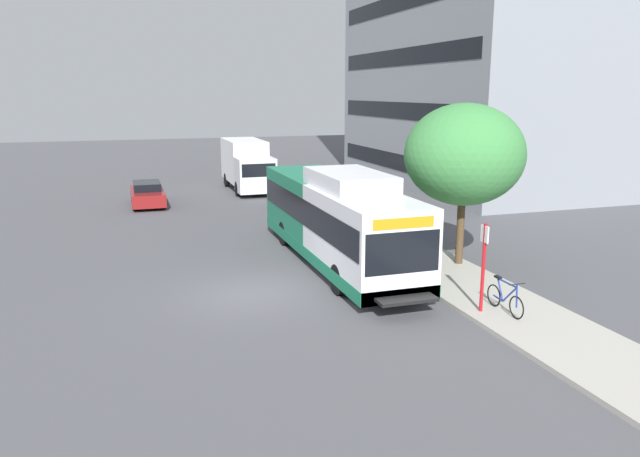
# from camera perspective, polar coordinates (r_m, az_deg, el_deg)

# --- Properties ---
(ground_plane) EXTENTS (120.00, 120.00, 0.00)m
(ground_plane) POSITION_cam_1_polar(r_m,az_deg,el_deg) (27.33, -10.00, -0.92)
(ground_plane) COLOR #4C4C51
(sidewalk_curb) EXTENTS (3.00, 56.00, 0.14)m
(sidewalk_curb) POSITION_cam_1_polar(r_m,az_deg,el_deg) (27.29, 5.32, -0.65)
(sidewalk_curb) COLOR #A8A399
(sidewalk_curb) RESTS_ON ground
(transit_bus) EXTENTS (2.58, 12.25, 3.65)m
(transit_bus) POSITION_cam_1_polar(r_m,az_deg,el_deg) (22.73, 1.51, 0.90)
(transit_bus) COLOR white
(transit_bus) RESTS_ON ground
(bus_stop_sign_pole) EXTENTS (0.10, 0.36, 2.60)m
(bus_stop_sign_pole) POSITION_cam_1_polar(r_m,az_deg,el_deg) (17.93, 15.10, -2.96)
(bus_stop_sign_pole) COLOR red
(bus_stop_sign_pole) RESTS_ON sidewalk_curb
(bicycle_parked) EXTENTS (0.52, 1.76, 1.02)m
(bicycle_parked) POSITION_cam_1_polar(r_m,az_deg,el_deg) (18.34, 16.99, -6.29)
(bicycle_parked) COLOR black
(bicycle_parked) RESTS_ON sidewalk_curb
(street_tree_near_stop) EXTENTS (4.28, 4.28, 5.85)m
(street_tree_near_stop) POSITION_cam_1_polar(r_m,az_deg,el_deg) (22.42, 13.39, 6.75)
(street_tree_near_stop) COLOR #4C3823
(street_tree_near_stop) RESTS_ON sidewalk_curb
(parked_car_far_lane) EXTENTS (1.80, 4.50, 1.33)m
(parked_car_far_lane) POSITION_cam_1_polar(r_m,az_deg,el_deg) (36.09, -15.91, 3.16)
(parked_car_far_lane) COLOR maroon
(parked_car_far_lane) RESTS_ON ground
(box_truck_background) EXTENTS (2.32, 7.01, 3.25)m
(box_truck_background) POSITION_cam_1_polar(r_m,az_deg,el_deg) (40.25, -6.90, 6.05)
(box_truck_background) COLOR silver
(box_truck_background) RESTS_ON ground
(lattice_comm_tower) EXTENTS (1.10, 1.10, 32.26)m
(lattice_comm_tower) POSITION_cam_1_polar(r_m,az_deg,el_deg) (57.80, 6.87, 17.08)
(lattice_comm_tower) COLOR #B7B7BC
(lattice_comm_tower) RESTS_ON ground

